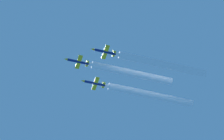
% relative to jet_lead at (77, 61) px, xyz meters
% --- Properties ---
extents(jet_lead, '(8.58, 12.49, 3.00)m').
position_rel_jet_lead_xyz_m(jet_lead, '(0.00, 0.00, 0.00)').
color(jet_lead, navy).
extents(jet_left_wingman, '(8.58, 12.49, 3.00)m').
position_rel_jet_lead_xyz_m(jet_left_wingman, '(-10.50, -10.40, -1.60)').
color(jet_left_wingman, navy).
extents(jet_right_wingman, '(8.58, 12.49, 3.00)m').
position_rel_jet_lead_xyz_m(jet_right_wingman, '(10.18, -10.91, -1.19)').
color(jet_right_wingman, navy).
extents(smoke_trail_lead, '(3.52, 41.93, 3.52)m').
position_rel_jet_lead_xyz_m(smoke_trail_lead, '(0.00, -26.67, -0.03)').
color(smoke_trail_lead, white).
extents(smoke_trail_left_wingman, '(3.52, 45.01, 3.52)m').
position_rel_jet_lead_xyz_m(smoke_trail_left_wingman, '(-10.50, -38.61, -1.63)').
color(smoke_trail_left_wingman, white).
extents(smoke_trail_right_wingman, '(3.52, 45.57, 3.52)m').
position_rel_jet_lead_xyz_m(smoke_trail_right_wingman, '(10.18, -39.40, -1.22)').
color(smoke_trail_right_wingman, white).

